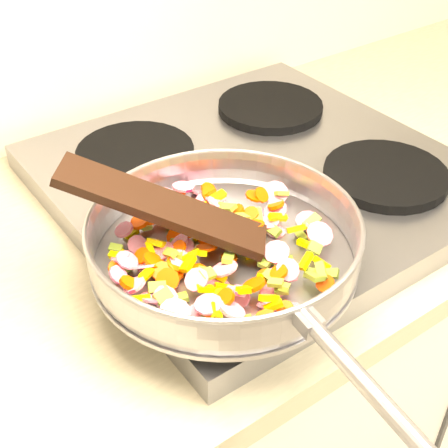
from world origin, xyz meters
TOP-DOWN VIEW (x-y plane):
  - cooktop at (-0.70, 1.67)m, footprint 0.60×0.60m
  - grate_fl at (-0.84, 1.52)m, footprint 0.19×0.19m
  - grate_fr at (-0.56, 1.52)m, footprint 0.19×0.19m
  - grate_bl at (-0.84, 1.81)m, footprint 0.19×0.19m
  - grate_br at (-0.56, 1.81)m, footprint 0.19×0.19m
  - saute_pan at (-0.88, 1.50)m, footprint 0.38×0.55m
  - vegetable_heap at (-0.89, 1.51)m, footprint 0.29×0.29m
  - wooden_spatula at (-0.93, 1.55)m, footprint 0.23×0.21m

SIDE VIEW (x-z plane):
  - cooktop at x=-0.70m, z-range 0.90..0.94m
  - grate_fl at x=-0.84m, z-range 0.94..0.96m
  - grate_fr at x=-0.56m, z-range 0.94..0.96m
  - grate_bl at x=-0.84m, z-range 0.94..0.96m
  - grate_br at x=-0.56m, z-range 0.94..0.96m
  - vegetable_heap at x=-0.89m, z-range 0.95..1.00m
  - saute_pan at x=-0.88m, z-range 0.96..1.02m
  - wooden_spatula at x=-0.93m, z-range 0.97..1.08m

